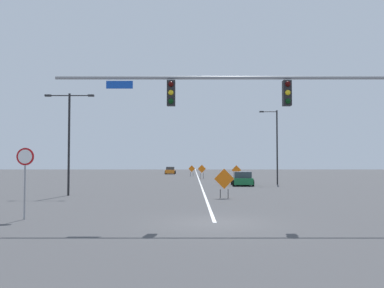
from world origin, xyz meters
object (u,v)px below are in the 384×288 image
object	(u,v)px
traffic_signal_assembly	(282,103)
car_green_near	(244,179)
street_lamp_near_right	(71,134)
construction_sign_left_shoulder	(226,180)
car_orange_mid	(172,171)
street_lamp_near_left	(277,143)
construction_sign_left_lane	(238,171)
construction_sign_right_lane	(203,170)
construction_sign_right_shoulder	(193,169)
stop_sign	(27,169)

from	to	relation	value
traffic_signal_assembly	car_green_near	size ratio (longest dim) A/B	3.69
street_lamp_near_right	construction_sign_left_shoulder	xyz separation A→B (m)	(11.17, -2.10, -3.24)
car_orange_mid	car_green_near	xyz separation A→B (m)	(9.27, -36.95, 0.04)
car_green_near	street_lamp_near_left	bearing A→B (deg)	27.14
construction_sign_left_lane	street_lamp_near_left	bearing A→B (deg)	-76.15
construction_sign_right_lane	construction_sign_right_shoulder	world-z (taller)	construction_sign_right_lane
construction_sign_left_lane	street_lamp_near_right	bearing A→B (deg)	-120.04
stop_sign	construction_sign_right_shoulder	xyz separation A→B (m)	(7.19, 50.11, -1.04)
stop_sign	car_orange_mid	xyz separation A→B (m)	(3.07, 61.22, -1.53)
construction_sign_left_shoulder	car_green_near	bearing A→B (deg)	78.28
construction_sign_right_lane	construction_sign_left_shoulder	distance (m)	30.17
street_lamp_near_left	construction_sign_right_lane	world-z (taller)	street_lamp_near_left
construction_sign_right_lane	traffic_signal_assembly	bearing A→B (deg)	-86.82
traffic_signal_assembly	street_lamp_near_left	bearing A→B (deg)	78.93
traffic_signal_assembly	car_orange_mid	world-z (taller)	traffic_signal_assembly
construction_sign_right_shoulder	construction_sign_left_shoulder	xyz separation A→B (m)	(2.22, -40.01, 0.11)
construction_sign_left_lane	construction_sign_right_shoulder	bearing A→B (deg)	117.05
car_orange_mid	car_green_near	bearing A→B (deg)	-75.91
street_lamp_near_left	traffic_signal_assembly	bearing A→B (deg)	-101.07
traffic_signal_assembly	construction_sign_right_lane	distance (m)	41.42
street_lamp_near_right	construction_sign_right_shoulder	size ratio (longest dim) A/B	4.18
construction_sign_left_shoulder	construction_sign_left_lane	bearing A→B (deg)	82.17
construction_sign_left_shoulder	stop_sign	bearing A→B (deg)	-132.97
construction_sign_left_lane	car_green_near	size ratio (longest dim) A/B	0.49
construction_sign_right_shoulder	car_green_near	xyz separation A→B (m)	(5.16, -25.84, -0.45)
stop_sign	car_orange_mid	bearing A→B (deg)	87.13
stop_sign	construction_sign_right_shoulder	bearing A→B (deg)	81.84
construction_sign_right_shoulder	car_green_near	size ratio (longest dim) A/B	0.45
car_green_near	construction_sign_left_lane	bearing A→B (deg)	86.21
construction_sign_right_shoulder	car_green_near	distance (m)	26.36
construction_sign_left_shoulder	construction_sign_right_lane	bearing A→B (deg)	91.51
construction_sign_left_lane	construction_sign_right_shoulder	distance (m)	13.38
street_lamp_near_right	traffic_signal_assembly	bearing A→B (deg)	-46.03
street_lamp_near_left	construction_sign_right_shoulder	size ratio (longest dim) A/B	4.46
traffic_signal_assembly	construction_sign_left_shoulder	world-z (taller)	traffic_signal_assembly
traffic_signal_assembly	street_lamp_near_right	bearing A→B (deg)	133.97
street_lamp_near_right	car_orange_mid	size ratio (longest dim) A/B	1.75
traffic_signal_assembly	construction_sign_left_lane	size ratio (longest dim) A/B	7.54
street_lamp_near_left	car_green_near	size ratio (longest dim) A/B	2.03
stop_sign	construction_sign_left_shoulder	xyz separation A→B (m)	(9.40, 10.10, -0.93)
construction_sign_left_lane	construction_sign_right_shoulder	world-z (taller)	construction_sign_left_lane
car_orange_mid	construction_sign_left_shoulder	bearing A→B (deg)	-82.94
car_orange_mid	car_green_near	distance (m)	38.10
traffic_signal_assembly	car_green_near	world-z (taller)	traffic_signal_assembly
street_lamp_near_right	construction_sign_left_shoulder	distance (m)	11.82
street_lamp_near_left	car_green_near	bearing A→B (deg)	-152.86
street_lamp_near_left	construction_sign_right_lane	distance (m)	16.24
traffic_signal_assembly	stop_sign	distance (m)	11.27
construction_sign_left_shoulder	car_orange_mid	size ratio (longest dim) A/B	0.47
construction_sign_right_lane	construction_sign_right_shoulder	xyz separation A→B (m)	(-1.42, 9.85, -0.14)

